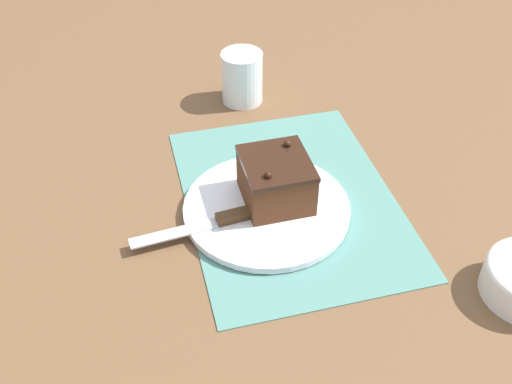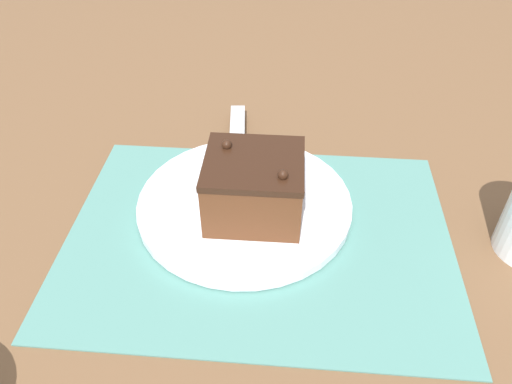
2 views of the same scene
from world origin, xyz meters
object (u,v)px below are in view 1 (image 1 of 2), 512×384
(drinking_glass, at_px, (242,77))
(cake_plate, at_px, (267,208))
(serving_knife, at_px, (216,221))
(chocolate_cake, at_px, (276,180))

(drinking_glass, bearing_deg, cake_plate, 173.21)
(serving_knife, xyz_separation_m, drinking_glass, (0.36, -0.13, 0.03))
(serving_knife, height_order, drinking_glass, drinking_glass)
(cake_plate, height_order, serving_knife, serving_knife)
(cake_plate, bearing_deg, serving_knife, 103.06)
(chocolate_cake, xyz_separation_m, drinking_glass, (0.33, -0.02, -0.00))
(chocolate_cake, height_order, serving_knife, chocolate_cake)
(chocolate_cake, bearing_deg, serving_knife, 107.75)
(chocolate_cake, xyz_separation_m, serving_knife, (-0.03, 0.11, -0.03))
(cake_plate, distance_m, chocolate_cake, 0.05)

